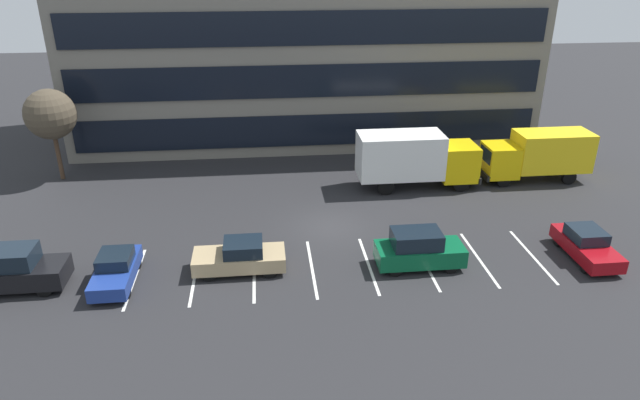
{
  "coord_description": "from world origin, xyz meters",
  "views": [
    {
      "loc": [
        -3.49,
        -27.85,
        14.33
      ],
      "look_at": [
        -0.49,
        0.55,
        1.4
      ],
      "focal_mm": 31.67,
      "sensor_mm": 36.0,
      "label": 1
    }
  ],
  "objects_px": {
    "box_truck_yellow": "(415,157)",
    "suv_black": "(13,270)",
    "suv_forest": "(419,250)",
    "sedan_maroon": "(586,245)",
    "sedan_tan": "(240,257)",
    "sedan_navy": "(116,269)",
    "box_truck_yellow_all": "(538,154)",
    "bare_tree": "(50,115)"
  },
  "relations": [
    {
      "from": "suv_forest",
      "to": "sedan_navy",
      "type": "bearing_deg",
      "value": 179.67
    },
    {
      "from": "sedan_tan",
      "to": "box_truck_yellow_all",
      "type": "bearing_deg",
      "value": 26.43
    },
    {
      "from": "sedan_maroon",
      "to": "suv_forest",
      "type": "xyz_separation_m",
      "value": [
        -8.57,
        0.02,
        0.22
      ]
    },
    {
      "from": "sedan_maroon",
      "to": "sedan_tan",
      "type": "distance_m",
      "value": 17.16
    },
    {
      "from": "box_truck_yellow",
      "to": "bare_tree",
      "type": "bearing_deg",
      "value": 170.59
    },
    {
      "from": "box_truck_yellow_all",
      "to": "suv_black",
      "type": "bearing_deg",
      "value": -161.12
    },
    {
      "from": "suv_forest",
      "to": "suv_black",
      "type": "height_order",
      "value": "suv_black"
    },
    {
      "from": "sedan_maroon",
      "to": "box_truck_yellow_all",
      "type": "bearing_deg",
      "value": 78.14
    },
    {
      "from": "sedan_maroon",
      "to": "sedan_navy",
      "type": "distance_m",
      "value": 22.84
    },
    {
      "from": "box_truck_yellow",
      "to": "bare_tree",
      "type": "distance_m",
      "value": 23.51
    },
    {
      "from": "sedan_navy",
      "to": "box_truck_yellow_all",
      "type": "bearing_deg",
      "value": 21.87
    },
    {
      "from": "suv_black",
      "to": "sedan_tan",
      "type": "bearing_deg",
      "value": 2.7
    },
    {
      "from": "sedan_navy",
      "to": "suv_forest",
      "type": "xyz_separation_m",
      "value": [
        14.27,
        -0.08,
        0.25
      ]
    },
    {
      "from": "box_truck_yellow_all",
      "to": "bare_tree",
      "type": "xyz_separation_m",
      "value": [
        -31.45,
        3.5,
        2.59
      ]
    },
    {
      "from": "sedan_maroon",
      "to": "suv_forest",
      "type": "distance_m",
      "value": 8.58
    },
    {
      "from": "box_truck_yellow",
      "to": "sedan_tan",
      "type": "relative_size",
      "value": 1.77
    },
    {
      "from": "sedan_navy",
      "to": "suv_black",
      "type": "bearing_deg",
      "value": -179.52
    },
    {
      "from": "box_truck_yellow_all",
      "to": "sedan_maroon",
      "type": "relative_size",
      "value": 1.69
    },
    {
      "from": "box_truck_yellow",
      "to": "sedan_navy",
      "type": "relative_size",
      "value": 1.93
    },
    {
      "from": "box_truck_yellow",
      "to": "sedan_maroon",
      "type": "distance_m",
      "value": 11.7
    },
    {
      "from": "box_truck_yellow_all",
      "to": "sedan_tan",
      "type": "height_order",
      "value": "box_truck_yellow_all"
    },
    {
      "from": "suv_black",
      "to": "sedan_maroon",
      "type": "bearing_deg",
      "value": -0.13
    },
    {
      "from": "sedan_navy",
      "to": "suv_forest",
      "type": "distance_m",
      "value": 14.27
    },
    {
      "from": "box_truck_yellow_all",
      "to": "suv_forest",
      "type": "height_order",
      "value": "box_truck_yellow_all"
    },
    {
      "from": "sedan_navy",
      "to": "bare_tree",
      "type": "bearing_deg",
      "value": 115.6
    },
    {
      "from": "box_truck_yellow_all",
      "to": "suv_black",
      "type": "distance_m",
      "value": 31.11
    },
    {
      "from": "box_truck_yellow_all",
      "to": "suv_forest",
      "type": "xyz_separation_m",
      "value": [
        -10.7,
        -10.1,
        -0.92
      ]
    },
    {
      "from": "sedan_navy",
      "to": "bare_tree",
      "type": "distance_m",
      "value": 15.46
    },
    {
      "from": "box_truck_yellow",
      "to": "suv_forest",
      "type": "relative_size",
      "value": 1.83
    },
    {
      "from": "suv_forest",
      "to": "bare_tree",
      "type": "relative_size",
      "value": 0.7
    },
    {
      "from": "sedan_maroon",
      "to": "bare_tree",
      "type": "xyz_separation_m",
      "value": [
        -29.32,
        13.62,
        3.72
      ]
    },
    {
      "from": "bare_tree",
      "to": "sedan_navy",
      "type": "bearing_deg",
      "value": -64.4
    },
    {
      "from": "box_truck_yellow_all",
      "to": "sedan_navy",
      "type": "relative_size",
      "value": 1.76
    },
    {
      "from": "sedan_navy",
      "to": "suv_black",
      "type": "distance_m",
      "value": 4.46
    },
    {
      "from": "suv_forest",
      "to": "sedan_tan",
      "type": "xyz_separation_m",
      "value": [
        -8.58,
        0.52,
        -0.18
      ]
    },
    {
      "from": "box_truck_yellow",
      "to": "bare_tree",
      "type": "height_order",
      "value": "bare_tree"
    },
    {
      "from": "sedan_tan",
      "to": "suv_forest",
      "type": "bearing_deg",
      "value": -3.48
    },
    {
      "from": "box_truck_yellow",
      "to": "box_truck_yellow_all",
      "type": "height_order",
      "value": "box_truck_yellow"
    },
    {
      "from": "bare_tree",
      "to": "suv_forest",
      "type": "bearing_deg",
      "value": -33.25
    },
    {
      "from": "box_truck_yellow",
      "to": "sedan_maroon",
      "type": "relative_size",
      "value": 1.85
    },
    {
      "from": "box_truck_yellow",
      "to": "suv_black",
      "type": "bearing_deg",
      "value": -155.17
    },
    {
      "from": "box_truck_yellow_all",
      "to": "sedan_maroon",
      "type": "bearing_deg",
      "value": -101.86
    }
  ]
}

